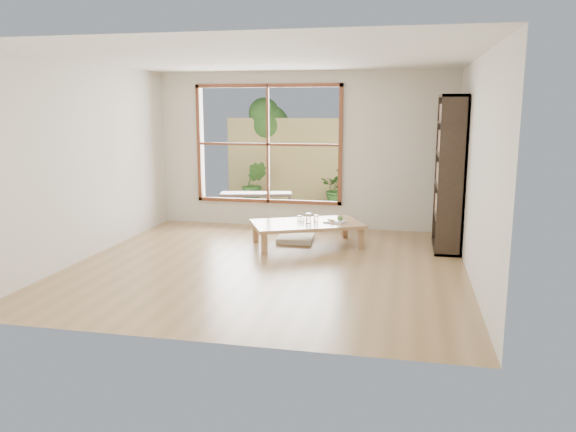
# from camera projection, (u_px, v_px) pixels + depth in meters

# --- Properties ---
(ground) EXTENTS (5.00, 5.00, 0.00)m
(ground) POSITION_uv_depth(u_px,v_px,m) (269.00, 265.00, 7.30)
(ground) COLOR #A57F52
(ground) RESTS_ON ground
(low_table) EXTENTS (1.80, 1.47, 0.34)m
(low_table) POSITION_uv_depth(u_px,v_px,m) (307.00, 225.00, 8.28)
(low_table) COLOR #976F49
(low_table) RESTS_ON ground
(floor_cushion) EXTENTS (0.56, 0.56, 0.08)m
(floor_cushion) POSITION_uv_depth(u_px,v_px,m) (296.00, 239.00, 8.59)
(floor_cushion) COLOR silver
(floor_cushion) RESTS_ON ground
(bookshelf) EXTENTS (0.35, 0.99, 2.19)m
(bookshelf) POSITION_uv_depth(u_px,v_px,m) (449.00, 173.00, 7.94)
(bookshelf) COLOR #30241A
(bookshelf) RESTS_ON ground
(glass_tall) EXTENTS (0.08, 0.08, 0.15)m
(glass_tall) POSITION_uv_depth(u_px,v_px,m) (309.00, 218.00, 8.20)
(glass_tall) COLOR silver
(glass_tall) RESTS_ON low_table
(glass_mid) EXTENTS (0.07, 0.07, 0.10)m
(glass_mid) POSITION_uv_depth(u_px,v_px,m) (316.00, 218.00, 8.32)
(glass_mid) COLOR silver
(glass_mid) RESTS_ON low_table
(glass_short) EXTENTS (0.06, 0.06, 0.08)m
(glass_short) POSITION_uv_depth(u_px,v_px,m) (300.00, 218.00, 8.39)
(glass_short) COLOR silver
(glass_short) RESTS_ON low_table
(glass_small) EXTENTS (0.06, 0.06, 0.07)m
(glass_small) POSITION_uv_depth(u_px,v_px,m) (302.00, 219.00, 8.33)
(glass_small) COLOR silver
(glass_small) RESTS_ON low_table
(food_tray) EXTENTS (0.34, 0.28, 0.09)m
(food_tray) POSITION_uv_depth(u_px,v_px,m) (336.00, 221.00, 8.28)
(food_tray) COLOR white
(food_tray) RESTS_ON low_table
(deck) EXTENTS (2.80, 2.00, 0.05)m
(deck) POSITION_uv_depth(u_px,v_px,m) (283.00, 213.00, 10.84)
(deck) COLOR #3B332B
(deck) RESTS_ON ground
(garden_bench) EXTENTS (1.38, 0.67, 0.42)m
(garden_bench) POSITION_uv_depth(u_px,v_px,m) (256.00, 196.00, 10.52)
(garden_bench) COLOR #30241A
(garden_bench) RESTS_ON deck
(bamboo_fence) EXTENTS (2.80, 0.06, 1.80)m
(bamboo_fence) POSITION_uv_depth(u_px,v_px,m) (293.00, 162.00, 11.63)
(bamboo_fence) COLOR tan
(bamboo_fence) RESTS_ON ground
(shrub_right) EXTENTS (0.80, 0.71, 0.82)m
(shrub_right) POSITION_uv_depth(u_px,v_px,m) (340.00, 188.00, 11.14)
(shrub_right) COLOR #346023
(shrub_right) RESTS_ON deck
(shrub_left) EXTENTS (0.55, 0.46, 0.91)m
(shrub_left) POSITION_uv_depth(u_px,v_px,m) (254.00, 184.00, 11.45)
(shrub_left) COLOR #346023
(shrub_left) RESTS_ON deck
(garden_tree) EXTENTS (1.04, 0.85, 2.22)m
(garden_tree) POSITION_uv_depth(u_px,v_px,m) (265.00, 126.00, 11.92)
(garden_tree) COLOR #4C3D2D
(garden_tree) RESTS_ON ground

